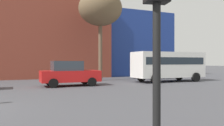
{
  "coord_description": "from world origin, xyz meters",
  "views": [
    {
      "loc": [
        2.42,
        -9.88,
        1.79
      ],
      "look_at": [
        10.32,
        8.49,
        1.73
      ],
      "focal_mm": 36.7,
      "sensor_mm": 36.0,
      "label": 1
    }
  ],
  "objects": [
    {
      "name": "bare_tree_0",
      "position": [
        10.28,
        11.31,
        7.07
      ],
      "size": [
        4.31,
        4.31,
        8.85
      ],
      "color": "brown",
      "rests_on": "ground_plane"
    },
    {
      "name": "traffic_light_near_right",
      "position": [
        4.38,
        -7.03,
        2.64
      ],
      "size": [
        0.41,
        0.39,
        3.58
      ],
      "rotation": [
        0.0,
        0.0,
        -1.8
      ],
      "color": "black",
      "rests_on": "ground_plane"
    },
    {
      "name": "parked_car_3",
      "position": [
        6.29,
        7.28,
        0.94
      ],
      "size": [
        4.37,
        2.14,
        1.9
      ],
      "color": "red",
      "rests_on": "ground_plane"
    },
    {
      "name": "white_bus",
      "position": [
        15.61,
        7.55,
        1.62
      ],
      "size": [
        6.8,
        2.62,
        2.72
      ],
      "color": "white",
      "rests_on": "ground_plane"
    }
  ]
}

